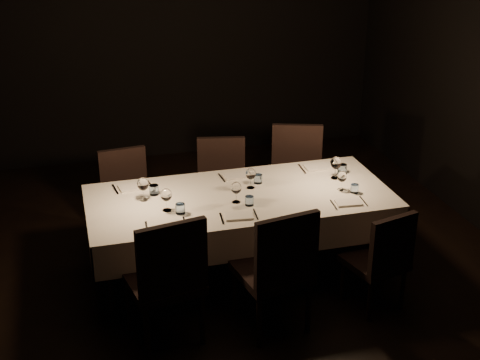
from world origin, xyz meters
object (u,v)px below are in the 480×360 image
object	(u,v)px
dining_table	(240,203)
chair_far_center	(222,183)
chair_far_left	(127,194)
chair_near_left	(167,276)
chair_near_center	(278,267)
chair_near_right	(382,256)
chair_far_right	(296,174)

from	to	relation	value
dining_table	chair_far_center	xyz separation A→B (m)	(0.04, 0.80, -0.17)
dining_table	chair_far_left	bearing A→B (deg)	135.81
chair_near_left	chair_near_center	size ratio (longest dim) A/B	1.02
chair_near_right	chair_far_center	bearing A→B (deg)	-75.35
dining_table	chair_near_left	xyz separation A→B (m)	(-0.75, -0.78, -0.12)
chair_near_center	chair_far_left	size ratio (longest dim) A/B	1.13
chair_near_right	chair_far_left	bearing A→B (deg)	-56.89
chair_near_center	chair_far_right	world-z (taller)	chair_near_center
chair_near_left	chair_near_right	bearing A→B (deg)	168.76
chair_near_left	chair_near_center	world-z (taller)	chair_near_left
chair_far_left	chair_far_center	distance (m)	0.90
chair_far_left	chair_far_center	size ratio (longest dim) A/B	0.97
chair_far_left	chair_near_center	bearing A→B (deg)	-67.99
chair_far_left	chair_far_right	size ratio (longest dim) A/B	0.90
chair_far_right	chair_near_left	bearing A→B (deg)	-116.30
dining_table	chair_far_right	xyz separation A→B (m)	(0.77, 0.75, -0.13)
chair_near_left	chair_far_center	bearing A→B (deg)	-127.17
chair_near_right	chair_far_left	distance (m)	2.42
chair_near_center	chair_near_right	world-z (taller)	chair_near_center
chair_near_left	chair_near_center	bearing A→B (deg)	164.32
chair_far_center	chair_far_left	bearing A→B (deg)	-170.27
chair_near_left	chair_near_center	xyz separation A→B (m)	(0.80, -0.07, -0.01)
chair_far_left	chair_far_center	xyz separation A→B (m)	(0.90, -0.04, 0.01)
chair_near_right	chair_far_right	xyz separation A→B (m)	(-0.15, 1.55, 0.07)
chair_near_center	chair_near_right	bearing A→B (deg)	173.47
chair_far_center	dining_table	bearing A→B (deg)	-80.66
dining_table	chair_far_right	world-z (taller)	chair_far_right
dining_table	chair_far_center	bearing A→B (deg)	87.31
dining_table	chair_far_right	distance (m)	1.08
chair_near_center	chair_far_left	bearing A→B (deg)	-71.65
chair_near_left	chair_far_right	world-z (taller)	chair_near_left
chair_near_center	chair_far_right	distance (m)	1.76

